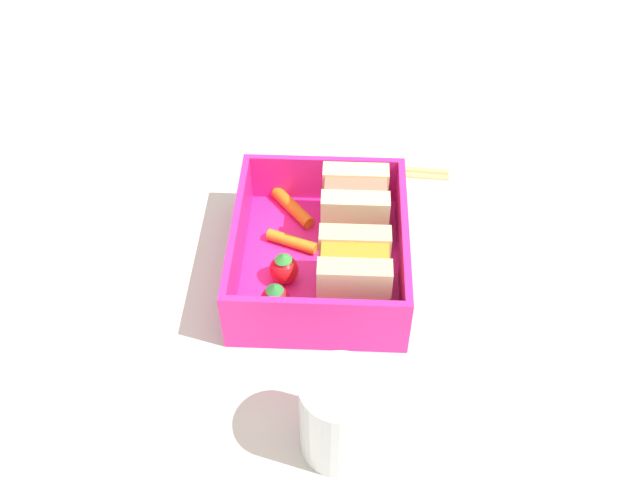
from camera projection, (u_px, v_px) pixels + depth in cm
name	position (u px, v px, depth cm)	size (l,w,h in cm)	color
ground_plane	(320.00, 277.00, 64.65)	(120.00, 120.00, 2.00)	beige
bento_tray	(320.00, 265.00, 63.49)	(17.56, 14.88, 1.20)	#ED2590
bento_rim	(320.00, 242.00, 61.35)	(17.56, 14.88, 4.71)	#ED2590
sandwich_left	(355.00, 207.00, 63.58)	(5.60, 5.89, 5.79)	beige
sandwich_center_left	(354.00, 273.00, 58.16)	(5.60, 5.89, 5.79)	#DCB68B
carrot_stick_left	(293.00, 207.00, 66.95)	(1.19, 1.19, 5.46)	orange
carrot_stick_far_left	(292.00, 241.00, 63.95)	(1.07, 1.07, 4.72)	orange
strawberry_left	(284.00, 269.00, 60.56)	(2.50, 2.50, 3.10)	red
strawberry_far_left	(275.00, 299.00, 58.27)	(2.47, 2.47, 3.07)	red
chopstick_pair	(352.00, 166.00, 73.33)	(2.99, 20.03, 0.70)	#D9B76E
drinking_glass	(340.00, 416.00, 49.45)	(5.65, 5.65, 7.61)	white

